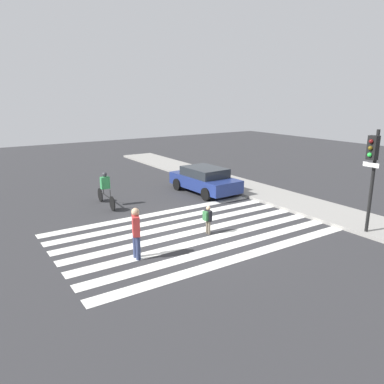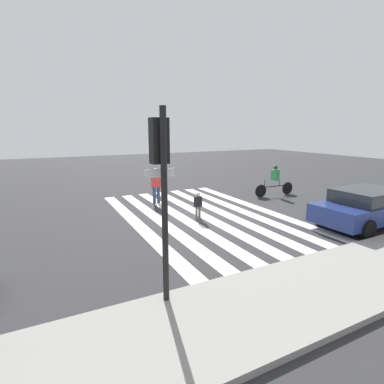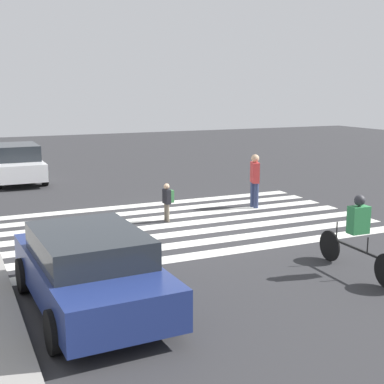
% 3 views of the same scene
% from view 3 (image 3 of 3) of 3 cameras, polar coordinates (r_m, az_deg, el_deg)
% --- Properties ---
extents(ground_plane, '(60.00, 60.00, 0.00)m').
position_cam_3_polar(ground_plane, '(14.77, -0.45, -3.37)').
color(ground_plane, '#2D2D30').
extents(crosswalk_stripes, '(5.96, 10.00, 0.01)m').
position_cam_3_polar(crosswalk_stripes, '(14.77, -0.45, -3.35)').
color(crosswalk_stripes, silver).
rests_on(crosswalk_stripes, ground_plane).
extents(pedestrian_adult_tall_backpack, '(0.51, 0.35, 1.67)m').
position_cam_3_polar(pedestrian_adult_tall_backpack, '(16.67, 6.71, 1.53)').
color(pedestrian_adult_tall_backpack, navy).
rests_on(pedestrian_adult_tall_backpack, ground_plane).
extents(pedestrian_adult_blue_shirt, '(0.31, 0.26, 1.08)m').
position_cam_3_polar(pedestrian_adult_blue_shirt, '(14.87, -2.62, -0.78)').
color(pedestrian_adult_blue_shirt, '#6B6051').
rests_on(pedestrian_adult_blue_shirt, ground_plane).
extents(cyclist_far_lane, '(2.42, 0.41, 1.62)m').
position_cam_3_polar(cyclist_far_lane, '(11.12, 17.26, -4.09)').
color(cyclist_far_lane, black).
rests_on(cyclist_far_lane, ground_plane).
extents(car_parked_dark_suv, '(4.19, 2.07, 1.35)m').
position_cam_3_polar(car_parked_dark_suv, '(9.16, -10.87, -8.05)').
color(car_parked_dark_suv, navy).
rests_on(car_parked_dark_suv, ground_plane).
extents(car_parked_far_curb, '(4.10, 1.87, 1.51)m').
position_cam_3_polar(car_parked_far_curb, '(22.26, -18.15, 2.95)').
color(car_parked_far_curb, silver).
rests_on(car_parked_far_curb, ground_plane).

